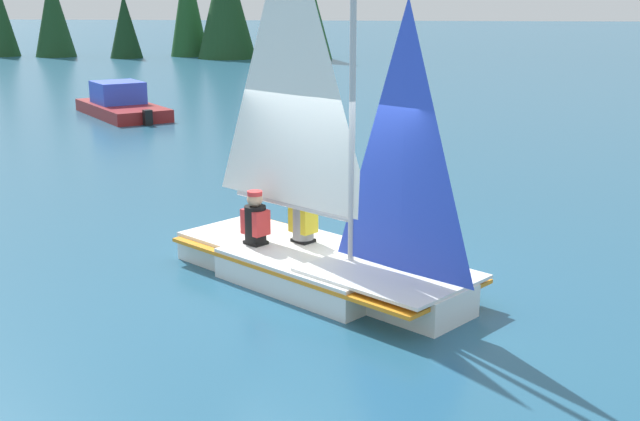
{
  "coord_description": "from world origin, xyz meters",
  "views": [
    {
      "loc": [
        -1.2,
        10.17,
        3.73
      ],
      "look_at": [
        0.0,
        0.0,
        1.01
      ],
      "focal_mm": 45.0,
      "sensor_mm": 36.0,
      "label": 1
    }
  ],
  "objects_px": {
    "sailor_helm": "(303,226)",
    "sailor_crew": "(255,229)",
    "sailboat_main": "(319,235)",
    "motorboat_distant": "(121,104)"
  },
  "relations": [
    {
      "from": "sailor_helm",
      "to": "sailor_crew",
      "type": "bearing_deg",
      "value": -127.56
    },
    {
      "from": "sailboat_main",
      "to": "sailor_crew",
      "type": "relative_size",
      "value": 4.33
    },
    {
      "from": "sailor_helm",
      "to": "motorboat_distant",
      "type": "height_order",
      "value": "sailor_helm"
    },
    {
      "from": "sailboat_main",
      "to": "sailor_helm",
      "type": "xyz_separation_m",
      "value": [
        0.28,
        -0.5,
        -0.03
      ]
    },
    {
      "from": "sailboat_main",
      "to": "sailor_helm",
      "type": "relative_size",
      "value": 4.33
    },
    {
      "from": "sailor_helm",
      "to": "sailor_crew",
      "type": "xyz_separation_m",
      "value": [
        0.64,
        0.18,
        0.0
      ]
    },
    {
      "from": "sailor_helm",
      "to": "sailor_crew",
      "type": "distance_m",
      "value": 0.67
    },
    {
      "from": "sailboat_main",
      "to": "motorboat_distant",
      "type": "relative_size",
      "value": 1.09
    },
    {
      "from": "motorboat_distant",
      "to": "sailboat_main",
      "type": "bearing_deg",
      "value": 170.18
    },
    {
      "from": "sailboat_main",
      "to": "motorboat_distant",
      "type": "distance_m",
      "value": 17.18
    }
  ]
}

